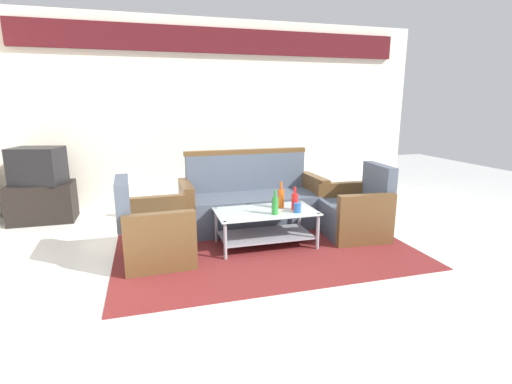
# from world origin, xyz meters

# --- Properties ---
(ground_plane) EXTENTS (14.00, 14.00, 0.00)m
(ground_plane) POSITION_xyz_m (0.00, 0.00, 0.00)
(ground_plane) COLOR white
(wall_back) EXTENTS (6.52, 0.19, 2.80)m
(wall_back) POSITION_xyz_m (0.00, 3.05, 1.48)
(wall_back) COLOR silver
(wall_back) RESTS_ON ground
(rug) EXTENTS (3.16, 2.23, 0.01)m
(rug) POSITION_xyz_m (0.00, 0.85, 0.01)
(rug) COLOR maroon
(rug) RESTS_ON ground
(couch) EXTENTS (1.81, 0.76, 0.96)m
(couch) POSITION_xyz_m (0.08, 1.57, 0.32)
(couch) COLOR #4C5666
(couch) RESTS_ON rug
(armchair_left) EXTENTS (0.73, 0.79, 0.85)m
(armchair_left) POSITION_xyz_m (-1.16, 0.76, 0.29)
(armchair_left) COLOR #4C5666
(armchair_left) RESTS_ON rug
(armchair_right) EXTENTS (0.75, 0.81, 0.85)m
(armchair_right) POSITION_xyz_m (1.17, 0.87, 0.29)
(armchair_right) COLOR #4C5666
(armchair_right) RESTS_ON rug
(coffee_table) EXTENTS (1.10, 0.60, 0.40)m
(coffee_table) POSITION_xyz_m (0.03, 0.84, 0.27)
(coffee_table) COLOR silver
(coffee_table) RESTS_ON rug
(bottle_green) EXTENTS (0.07, 0.07, 0.26)m
(bottle_green) POSITION_xyz_m (0.09, 0.68, 0.51)
(bottle_green) COLOR #2D8C38
(bottle_green) RESTS_ON coffee_table
(bottle_red) EXTENTS (0.07, 0.07, 0.26)m
(bottle_red) POSITION_xyz_m (0.35, 0.79, 0.51)
(bottle_red) COLOR red
(bottle_red) RESTS_ON coffee_table
(bottle_orange) EXTENTS (0.07, 0.07, 0.30)m
(bottle_orange) POSITION_xyz_m (0.24, 0.92, 0.52)
(bottle_orange) COLOR #D85919
(bottle_orange) RESTS_ON coffee_table
(cup) EXTENTS (0.08, 0.08, 0.10)m
(cup) POSITION_xyz_m (0.34, 0.69, 0.46)
(cup) COLOR #2659A5
(cup) RESTS_ON coffee_table
(tv_stand) EXTENTS (0.80, 0.50, 0.52)m
(tv_stand) POSITION_xyz_m (-2.58, 2.55, 0.26)
(tv_stand) COLOR black
(tv_stand) RESTS_ON ground
(television) EXTENTS (0.69, 0.57, 0.48)m
(television) POSITION_xyz_m (-2.58, 2.55, 0.76)
(television) COLOR black
(television) RESTS_ON tv_stand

